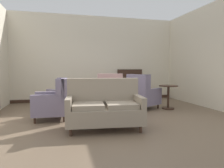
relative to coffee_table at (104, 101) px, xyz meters
The scene contains 13 objects.
ground 0.73m from the coffee_table, 66.71° to the right, with size 9.05×9.05×0.00m, color brown.
wall_back 2.93m from the coffee_table, 84.64° to the left, with size 6.63×0.08×3.31m, color beige.
wall_right 3.73m from the coffee_table, ahead, with size 0.08×4.47×3.31m, color beige.
baseboard_back 2.60m from the coffee_table, 84.52° to the left, with size 6.47×0.03×0.12m, color #382319.
coffee_table is the anchor object (origin of this frame).
porcelain_vase 0.25m from the coffee_table, 62.11° to the right, with size 0.14×0.14×0.35m.
settee 1.26m from the coffee_table, 101.56° to the right, with size 1.62×0.94×1.05m.
armchair_near_sideboard 1.29m from the coffee_table, 68.87° to the left, with size 0.98×0.97×1.10m.
armchair_foreground_right 1.32m from the coffee_table, behind, with size 0.84×0.78×1.02m.
armchair_near_window 1.31m from the coffee_table, 138.19° to the left, with size 1.11×1.12×0.96m.
armchair_beside_settee 1.42m from the coffee_table, 21.08° to the left, with size 1.09×1.06×1.09m.
side_table 2.14m from the coffee_table, ahead, with size 0.58×0.58×0.74m.
sideboard 2.83m from the coffee_table, 55.34° to the left, with size 1.06×0.41×1.23m.
Camera 1 is at (-1.35, -4.69, 1.25)m, focal length 32.02 mm.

